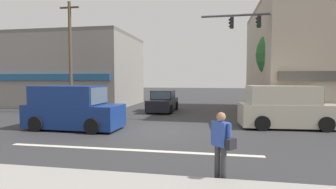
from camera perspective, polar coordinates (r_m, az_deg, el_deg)
name	(u,v)px	position (r m, az deg, el deg)	size (l,w,h in m)	color
ground_plane	(152,130)	(12.61, -3.40, -7.79)	(120.00, 120.00, 0.00)	#333335
lane_marking_stripe	(129,150)	(9.33, -8.57, -11.81)	(9.00, 0.24, 0.01)	silver
building_left_block	(72,71)	(26.61, -20.15, 4.89)	(11.75, 8.44, 6.47)	gray
street_tree	(288,54)	(18.01, 24.74, 7.99)	(3.89, 3.89, 5.94)	#4C3823
utility_pole_near_left	(70,56)	(19.70, -20.48, 7.83)	(1.40, 0.22, 7.78)	brown
traffic_light_mast	(272,47)	(15.46, 21.71, 9.58)	(4.89, 0.26, 6.20)	#47474C
sedan_approaching_near	(163,102)	(19.76, -1.10, -1.64)	(1.90, 4.11, 1.58)	black
van_crossing_leftbound	(73,109)	(13.56, -20.07, -2.91)	(4.66, 2.17, 2.11)	navy
van_waiting_far	(285,108)	(14.32, 24.21, -2.68)	(4.72, 2.28, 2.11)	#B7B29E
pedestrian_foreground_with_bag	(221,143)	(6.39, 11.56, -10.20)	(0.59, 0.58, 1.67)	#333338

